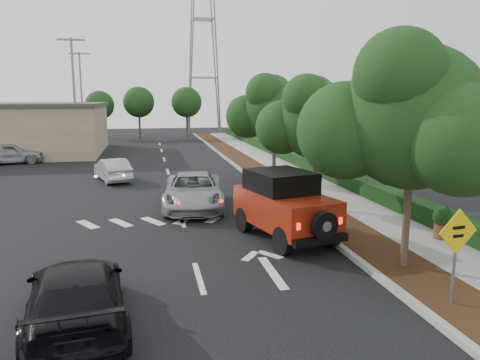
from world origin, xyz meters
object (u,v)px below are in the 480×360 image
object	(u,v)px
speed_hump_sign	(457,243)
black_suv_oncoming	(76,296)
red_jeep	(282,204)
silver_suv_ahead	(193,191)

from	to	relation	value
speed_hump_sign	black_suv_oncoming	bearing A→B (deg)	167.52
red_jeep	black_suv_oncoming	xyz separation A→B (m)	(-5.90, -5.25, -0.46)
silver_suv_ahead	black_suv_oncoming	bearing A→B (deg)	-102.90
silver_suv_ahead	black_suv_oncoming	distance (m)	10.59
red_jeep	black_suv_oncoming	bearing A→B (deg)	-152.29
red_jeep	silver_suv_ahead	xyz separation A→B (m)	(-2.51, 4.79, -0.41)
silver_suv_ahead	speed_hump_sign	world-z (taller)	speed_hump_sign
black_suv_oncoming	speed_hump_sign	world-z (taller)	speed_hump_sign
red_jeep	silver_suv_ahead	bearing A→B (deg)	103.69
silver_suv_ahead	speed_hump_sign	size ratio (longest dim) A/B	2.43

